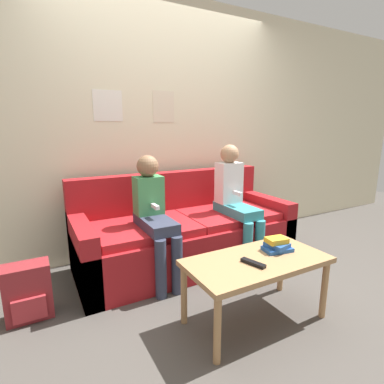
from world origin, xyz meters
The scene contains 9 objects.
ground_plane centered at (0.00, 0.00, 0.00)m, with size 10.00×10.00×0.00m, color #4C4742.
wall_back centered at (0.00, 1.04, 1.30)m, with size 8.00×0.06×2.60m.
couch centered at (0.00, 0.53, 0.29)m, with size 2.06×0.83×0.86m.
coffee_table centered at (0.00, -0.51, 0.40)m, with size 0.97×0.49×0.46m.
person_left centered at (-0.39, 0.34, 0.62)m, with size 0.24×0.57×1.08m.
person_right centered at (0.46, 0.34, 0.64)m, with size 0.24×0.57×1.15m.
tv_remote centered at (-0.08, -0.57, 0.47)m, with size 0.09×0.17×0.02m.
book_stack centered at (0.21, -0.48, 0.50)m, with size 0.22×0.17×0.10m.
backpack centered at (-1.37, 0.26, 0.20)m, with size 0.30×0.21×0.40m.
Camera 1 is at (-1.27, -1.93, 1.32)m, focal length 28.00 mm.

